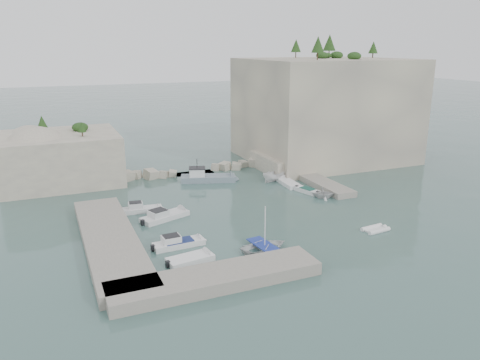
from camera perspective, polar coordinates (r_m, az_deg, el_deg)
name	(u,v)px	position (r m, az deg, el deg)	size (l,w,h in m)	color
ground	(260,218)	(54.04, 2.49, -4.69)	(400.00, 400.00, 0.00)	#41625D
cliff_east	(324,110)	(82.61, 10.24, 8.45)	(26.00, 22.00, 17.00)	beige
cliff_terrace	(286,162)	(74.67, 5.60, 2.15)	(8.00, 10.00, 2.50)	beige
outcrop_west	(61,158)	(72.29, -20.96, 2.52)	(16.00, 14.00, 7.00)	beige
quay_west	(110,240)	(48.53, -15.56, -7.09)	(5.00, 24.00, 1.10)	#9E9689
quay_south	(216,278)	(39.75, -2.91, -11.87)	(18.00, 4.00, 1.10)	#9E9689
ledge_east	(315,180)	(68.47, 9.13, 0.00)	(3.00, 16.00, 0.80)	#9E9689
breakwater	(194,169)	(73.07, -5.63, 1.40)	(28.00, 3.00, 1.40)	beige
motorboat_e	(190,262)	(43.91, -6.08, -9.90)	(4.68, 1.91, 0.70)	white
motorboat_a	(142,212)	(57.24, -11.85, -3.82)	(5.22, 1.55, 1.40)	silver
motorboat_d	(179,246)	(47.20, -7.45, -8.01)	(5.59, 1.66, 1.40)	white
motorboat_b	(165,219)	(54.54, -9.14, -4.69)	(6.24, 2.04, 1.40)	silver
rowboat	(265,250)	(46.04, 3.02, -8.54)	(3.41, 4.78, 0.99)	white
inflatable_dinghy	(375,231)	(52.56, 16.16, -5.96)	(3.07, 1.49, 0.44)	white
tender_east_a	(323,198)	(61.98, 10.10, -2.17)	(2.60, 3.01, 1.59)	silver
tender_east_b	(307,193)	(63.88, 8.20, -1.52)	(3.91, 1.33, 0.70)	white
tender_east_c	(288,185)	(67.06, 5.91, -0.59)	(5.57, 1.80, 0.70)	white
tender_east_d	(275,181)	(68.93, 4.31, -0.08)	(1.78, 4.74, 1.83)	white
work_boat	(208,181)	(68.66, -3.90, -0.14)	(8.66, 2.56, 2.20)	slate
rowboat_mast	(265,225)	(45.02, 3.07, -5.53)	(0.10, 0.10, 4.20)	white
vegetation	(296,53)	(80.43, 6.82, 15.13)	(53.48, 13.88, 13.40)	#1E4219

